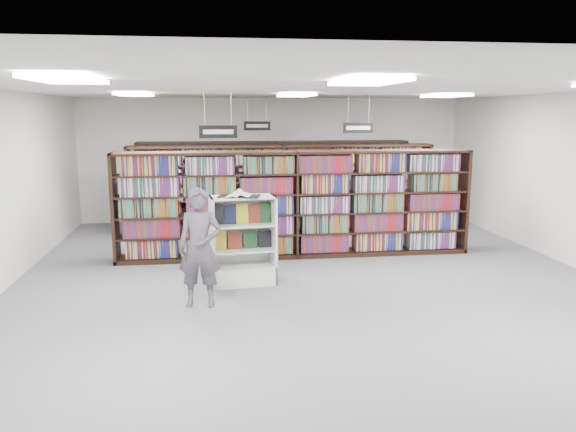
{
  "coord_description": "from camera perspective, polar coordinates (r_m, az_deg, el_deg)",
  "views": [
    {
      "loc": [
        -1.63,
        -8.81,
        2.85
      ],
      "look_at": [
        -0.36,
        0.5,
        1.1
      ],
      "focal_mm": 35.0,
      "sensor_mm": 36.0,
      "label": 1
    }
  ],
  "objects": [
    {
      "name": "aisle_sign_center",
      "position": [
        13.86,
        -3.15,
        9.22
      ],
      "size": [
        0.65,
        0.02,
        0.8
      ],
      "color": "#B2B2B7",
      "rests_on": "ceiling"
    },
    {
      "name": "troffer_front_center",
      "position": [
        6.04,
        8.1,
        13.38
      ],
      "size": [
        0.6,
        1.2,
        0.04
      ],
      "primitive_type": "cube",
      "color": "white",
      "rests_on": "ceiling"
    },
    {
      "name": "floor",
      "position": [
        9.4,
        2.59,
        -7.11
      ],
      "size": [
        12.0,
        12.0,
        0.0
      ],
      "primitive_type": "plane",
      "color": "#535358",
      "rests_on": "ground"
    },
    {
      "name": "wall_front",
      "position": [
        3.48,
        21.22,
        -11.27
      ],
      "size": [
        10.0,
        0.1,
        3.2
      ],
      "primitive_type": "cube",
      "color": "silver",
      "rests_on": "ground"
    },
    {
      "name": "shopper",
      "position": [
        8.35,
        -8.94,
        -3.23
      ],
      "size": [
        0.69,
        0.51,
        1.76
      ],
      "primitive_type": "imported",
      "rotation": [
        0.0,
        0.0,
        -0.14
      ],
      "color": "#554F5B",
      "rests_on": "floor"
    },
    {
      "name": "open_book",
      "position": [
        9.16,
        -5.04,
        2.16
      ],
      "size": [
        0.73,
        0.53,
        0.13
      ],
      "rotation": [
        0.0,
        0.0,
        -0.24
      ],
      "color": "black",
      "rests_on": "endcap_display"
    },
    {
      "name": "aisle_sign_left",
      "position": [
        9.81,
        -7.11,
        8.61
      ],
      "size": [
        0.65,
        0.02,
        0.8
      ],
      "color": "#B2B2B7",
      "rests_on": "ceiling"
    },
    {
      "name": "troffer_back_right",
      "position": [
        11.76,
        15.72,
        11.68
      ],
      "size": [
        0.6,
        1.2,
        0.04
      ],
      "primitive_type": "cube",
      "color": "white",
      "rests_on": "ceiling"
    },
    {
      "name": "bookshelf_row_far",
      "position": [
        14.71,
        -1.37,
        3.52
      ],
      "size": [
        7.0,
        0.6,
        2.1
      ],
      "color": "black",
      "rests_on": "floor"
    },
    {
      "name": "wall_back",
      "position": [
        14.95,
        -1.51,
        5.76
      ],
      "size": [
        10.0,
        0.1,
        3.2
      ],
      "primitive_type": "cube",
      "color": "silver",
      "rests_on": "ground"
    },
    {
      "name": "bookshelf_row_mid",
      "position": [
        13.04,
        -0.53,
        2.62
      ],
      "size": [
        7.0,
        0.6,
        2.1
      ],
      "color": "black",
      "rests_on": "floor"
    },
    {
      "name": "bookshelf_row_near",
      "position": [
        11.08,
        0.78,
        1.2
      ],
      "size": [
        7.0,
        0.6,
        2.1
      ],
      "color": "black",
      "rests_on": "floor"
    },
    {
      "name": "troffer_back_center",
      "position": [
        10.94,
        0.8,
        12.18
      ],
      "size": [
        0.6,
        1.2,
        0.04
      ],
      "primitive_type": "cube",
      "color": "white",
      "rests_on": "ceiling"
    },
    {
      "name": "aisle_sign_right",
      "position": [
        12.22,
        7.14,
        8.98
      ],
      "size": [
        0.65,
        0.02,
        0.8
      ],
      "color": "#B2B2B7",
      "rests_on": "ceiling"
    },
    {
      "name": "ceiling",
      "position": [
        8.97,
        2.76,
        12.77
      ],
      "size": [
        10.0,
        12.0,
        0.1
      ],
      "primitive_type": "cube",
      "color": "silver",
      "rests_on": "wall_back"
    },
    {
      "name": "endcap_display",
      "position": [
        9.45,
        -4.6,
        -3.91
      ],
      "size": [
        1.12,
        0.65,
        1.49
      ],
      "rotation": [
        0.0,
        0.0,
        0.11
      ],
      "color": "white",
      "rests_on": "floor"
    },
    {
      "name": "troffer_front_left",
      "position": [
        5.98,
        -21.58,
        12.8
      ],
      "size": [
        0.6,
        1.2,
        0.04
      ],
      "primitive_type": "cube",
      "color": "white",
      "rests_on": "ceiling"
    },
    {
      "name": "troffer_back_left",
      "position": [
        10.9,
        -15.34,
        11.82
      ],
      "size": [
        0.6,
        1.2,
        0.04
      ],
      "primitive_type": "cube",
      "color": "white",
      "rests_on": "ceiling"
    }
  ]
}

